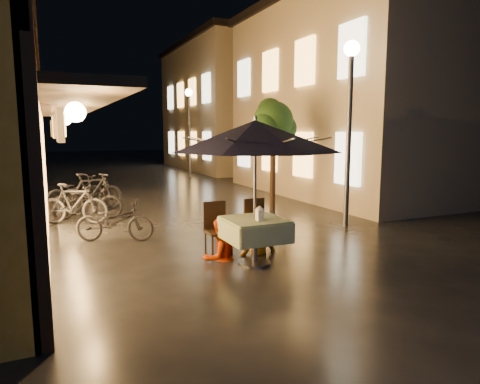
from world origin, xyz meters
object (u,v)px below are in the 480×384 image
streetlamp_near (350,100)px  bicycle_0 (115,221)px  cafe_table (255,230)px  patio_umbrella (255,136)px  person_orange (219,220)px  person_yellow (257,214)px  table_lantern (260,212)px

streetlamp_near → bicycle_0: size_ratio=2.70×
cafe_table → patio_umbrella: patio_umbrella is taller
person_orange → bicycle_0: bearing=-68.3°
streetlamp_near → patio_umbrella: size_ratio=1.50×
cafe_table → person_orange: bearing=130.3°
cafe_table → person_orange: 0.68m
patio_umbrella → bicycle_0: bearing=127.2°
patio_umbrella → person_yellow: patio_umbrella is taller
streetlamp_near → person_yellow: size_ratio=2.91×
person_orange → bicycle_0: size_ratio=0.89×
cafe_table → person_yellow: (0.34, 0.59, 0.14)m
patio_umbrella → cafe_table: bearing=-90.0°
table_lantern → streetlamp_near: bearing=30.2°
patio_umbrella → person_orange: (-0.44, 0.52, -1.45)m
patio_umbrella → table_lantern: 1.24m
table_lantern → person_orange: bearing=122.3°
streetlamp_near → person_orange: (-3.67, -1.19, -2.22)m
person_orange → person_yellow: (0.78, 0.08, 0.03)m
streetlamp_near → bicycle_0: bearing=170.9°
streetlamp_near → person_orange: 4.45m
streetlamp_near → table_lantern: 4.24m
patio_umbrella → table_lantern: patio_umbrella is taller
person_yellow → bicycle_0: bearing=-43.6°
cafe_table → person_yellow: bearing=60.2°
patio_umbrella → bicycle_0: patio_umbrella is taller
streetlamp_near → person_orange: streetlamp_near is taller
patio_umbrella → person_yellow: (0.34, 0.59, -1.42)m
cafe_table → person_yellow: person_yellow is taller
bicycle_0 → streetlamp_near: bearing=-76.1°
streetlamp_near → person_orange: size_ratio=3.04×
cafe_table → table_lantern: 0.38m
streetlamp_near → person_orange: bearing=-162.1°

